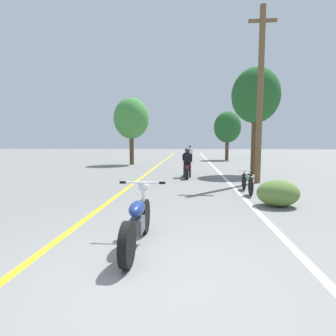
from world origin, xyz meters
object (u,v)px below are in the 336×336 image
(roadside_tree_right_near, at_px, (256,96))
(bicycle_parked, at_px, (247,183))
(motorcycle_rider_far, at_px, (190,156))
(roadside_tree_right_far, at_px, (227,127))
(utility_pole, at_px, (260,94))
(roadside_tree_left, at_px, (131,119))
(motorcycle_foreground, at_px, (138,221))
(motorcycle_rider_lead, at_px, (187,166))

(roadside_tree_right_near, distance_m, bicycle_parked, 6.68)
(motorcycle_rider_far, bearing_deg, roadside_tree_right_far, 41.71)
(utility_pole, distance_m, bicycle_parked, 4.10)
(motorcycle_rider_far, relative_size, bicycle_parked, 1.30)
(roadside_tree_left, height_order, bicycle_parked, roadside_tree_left)
(motorcycle_rider_far, bearing_deg, roadside_tree_left, -148.74)
(roadside_tree_right_near, bearing_deg, roadside_tree_right_far, 89.30)
(roadside_tree_right_far, relative_size, roadside_tree_left, 0.92)
(utility_pole, height_order, roadside_tree_left, utility_pole)
(motorcycle_foreground, xyz_separation_m, motorcycle_rider_far, (0.90, 17.98, 0.10))
(roadside_tree_right_far, height_order, motorcycle_rider_lead, roadside_tree_right_far)
(roadside_tree_right_near, xyz_separation_m, motorcycle_foreground, (-4.26, -10.11, -3.64))
(roadside_tree_right_near, bearing_deg, motorcycle_foreground, -112.83)
(bicycle_parked, bearing_deg, motorcycle_foreground, -120.25)
(roadside_tree_right_near, distance_m, motorcycle_rider_lead, 5.24)
(motorcycle_rider_lead, bearing_deg, motorcycle_foreground, -94.99)
(roadside_tree_left, relative_size, motorcycle_rider_far, 2.31)
(motorcycle_rider_lead, height_order, bicycle_parked, motorcycle_rider_lead)
(roadside_tree_left, distance_m, motorcycle_rider_lead, 8.53)
(roadside_tree_right_near, distance_m, motorcycle_rider_far, 9.26)
(motorcycle_foreground, relative_size, motorcycle_rider_lead, 1.03)
(utility_pole, height_order, motorcycle_rider_far, utility_pole)
(roadside_tree_right_far, height_order, roadside_tree_left, roadside_tree_left)
(roadside_tree_right_far, relative_size, motorcycle_foreground, 2.25)
(utility_pole, bearing_deg, roadside_tree_left, 130.90)
(roadside_tree_right_near, xyz_separation_m, roadside_tree_right_far, (0.13, 10.98, -1.01))
(roadside_tree_right_far, height_order, bicycle_parked, roadside_tree_right_far)
(roadside_tree_left, height_order, motorcycle_foreground, roadside_tree_left)
(roadside_tree_right_near, xyz_separation_m, bicycle_parked, (-1.47, -5.34, -3.74))
(motorcycle_foreground, distance_m, bicycle_parked, 5.53)
(roadside_tree_right_far, xyz_separation_m, motorcycle_foreground, (-4.39, -21.09, -2.64))
(utility_pole, distance_m, roadside_tree_right_far, 14.09)
(motorcycle_foreground, bearing_deg, roadside_tree_right_far, 78.23)
(roadside_tree_right_far, distance_m, roadside_tree_left, 9.77)
(roadside_tree_right_near, bearing_deg, roadside_tree_left, 146.11)
(utility_pole, relative_size, motorcycle_rider_lead, 3.61)
(roadside_tree_right_far, distance_m, motorcycle_rider_far, 5.32)
(roadside_tree_right_near, height_order, roadside_tree_left, roadside_tree_right_near)
(motorcycle_foreground, bearing_deg, motorcycle_rider_lead, 85.01)
(motorcycle_rider_lead, bearing_deg, roadside_tree_left, 121.73)
(roadside_tree_right_far, bearing_deg, utility_pole, -92.86)
(utility_pole, relative_size, roadside_tree_right_near, 1.28)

